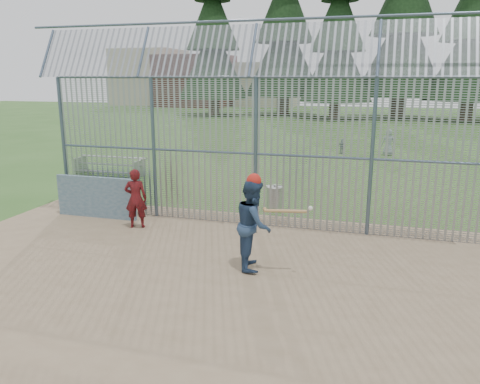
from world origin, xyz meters
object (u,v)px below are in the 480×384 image
(batter, at_px, (254,224))
(bleacher, at_px, (110,165))
(dugout_wall, at_px, (96,197))
(onlooker, at_px, (136,198))
(trash_can, at_px, (275,198))

(batter, xyz_separation_m, bleacher, (-8.28, 7.89, -0.57))
(dugout_wall, distance_m, onlooker, 1.67)
(trash_can, bearing_deg, dugout_wall, -154.95)
(onlooker, bearing_deg, dugout_wall, -37.77)
(bleacher, bearing_deg, dugout_wall, -61.97)
(batter, relative_size, bleacher, 0.64)
(bleacher, bearing_deg, batter, -43.62)
(dugout_wall, relative_size, batter, 1.30)
(dugout_wall, height_order, bleacher, dugout_wall)
(batter, bearing_deg, bleacher, 32.43)
(trash_can, height_order, bleacher, trash_can)
(dugout_wall, bearing_deg, onlooker, -18.70)
(dugout_wall, height_order, trash_can, dugout_wall)
(batter, height_order, trash_can, batter)
(onlooker, distance_m, trash_can, 4.28)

